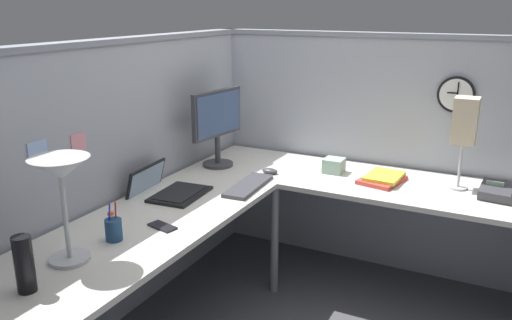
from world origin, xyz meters
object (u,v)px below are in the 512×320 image
(monitor, at_px, (217,122))
(desk_lamp_paper, at_px, (465,123))
(desk_lamp_dome, at_px, (61,177))
(computer_mouse, at_px, (270,171))
(office_phone, at_px, (502,193))
(wall_clock, at_px, (456,94))
(keyboard, at_px, (248,186))
(book_stack, at_px, (383,178))
(tissue_box, at_px, (334,165))
(cell_phone, at_px, (162,226))
(thermos_flask, at_px, (24,264))
(laptop, at_px, (165,189))
(pen_cup, at_px, (114,229))

(monitor, distance_m, desk_lamp_paper, 1.49)
(desk_lamp_dome, bearing_deg, computer_mouse, -9.58)
(office_phone, distance_m, wall_clock, 0.66)
(keyboard, xyz_separation_m, wall_clock, (0.81, -0.99, 0.49))
(desk_lamp_dome, xyz_separation_m, wall_clock, (1.94, -1.23, 0.14))
(computer_mouse, bearing_deg, monitor, 90.33)
(monitor, distance_m, computer_mouse, 0.47)
(desk_lamp_paper, bearing_deg, book_stack, 100.78)
(keyboard, distance_m, desk_lamp_paper, 1.27)
(monitor, xyz_separation_m, desk_lamp_paper, (0.25, -1.46, 0.09))
(monitor, xyz_separation_m, tissue_box, (0.21, -0.72, -0.25))
(monitor, xyz_separation_m, office_phone, (0.17, -1.69, -0.26))
(cell_phone, xyz_separation_m, thermos_flask, (-0.69, 0.10, 0.10))
(wall_clock, bearing_deg, thermos_flask, 151.48)
(cell_phone, distance_m, desk_lamp_paper, 1.75)
(tissue_box, bearing_deg, office_phone, -92.44)
(laptop, xyz_separation_m, tissue_box, (0.80, -0.72, 0.02))
(keyboard, bearing_deg, office_phone, -74.63)
(monitor, relative_size, pen_cup, 2.78)
(thermos_flask, relative_size, desk_lamp_paper, 0.42)
(office_phone, xyz_separation_m, wall_clock, (0.35, 0.32, 0.46))
(monitor, height_order, cell_phone, monitor)
(desk_lamp_dome, distance_m, cell_phone, 0.59)
(laptop, height_order, thermos_flask, thermos_flask)
(desk_lamp_dome, relative_size, office_phone, 2.00)
(pen_cup, height_order, office_phone, pen_cup)
(book_stack, bearing_deg, wall_clock, -42.59)
(monitor, height_order, desk_lamp_dome, monitor)
(keyboard, relative_size, thermos_flask, 1.95)
(keyboard, relative_size, wall_clock, 1.95)
(book_stack, bearing_deg, desk_lamp_dome, 150.18)
(laptop, distance_m, cell_phone, 0.47)
(book_stack, height_order, wall_clock, wall_clock)
(desk_lamp_dome, bearing_deg, pen_cup, -7.52)
(keyboard, height_order, thermos_flask, thermos_flask)
(thermos_flask, height_order, office_phone, thermos_flask)
(thermos_flask, bearing_deg, wall_clock, -28.52)
(office_phone, bearing_deg, computer_mouse, 97.10)
(desk_lamp_dome, height_order, tissue_box, desk_lamp_dome)
(pen_cup, bearing_deg, book_stack, -33.00)
(monitor, height_order, thermos_flask, monitor)
(computer_mouse, height_order, desk_lamp_dome, desk_lamp_dome)
(laptop, relative_size, desk_lamp_dome, 0.91)
(keyboard, height_order, desk_lamp_dome, desk_lamp_dome)
(pen_cup, relative_size, cell_phone, 1.25)
(thermos_flask, bearing_deg, tissue_box, -16.15)
(pen_cup, height_order, wall_clock, wall_clock)
(desk_lamp_paper, relative_size, wall_clock, 2.41)
(thermos_flask, bearing_deg, monitor, 6.16)
(pen_cup, relative_size, desk_lamp_paper, 0.34)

